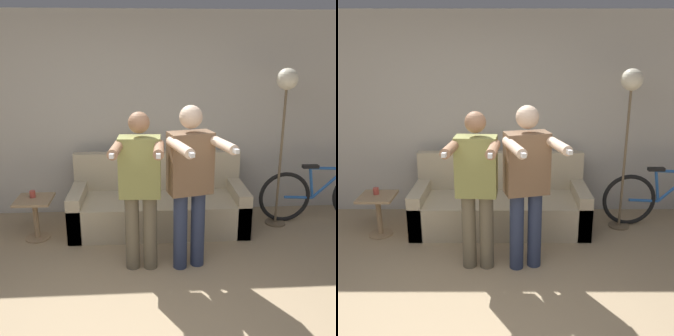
{
  "view_description": "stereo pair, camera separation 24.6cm",
  "coord_description": "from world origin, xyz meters",
  "views": [
    {
      "loc": [
        0.07,
        -2.37,
        2.14
      ],
      "look_at": [
        0.33,
        1.64,
        0.91
      ],
      "focal_mm": 42.0,
      "sensor_mm": 36.0,
      "label": 1
    },
    {
      "loc": [
        0.31,
        -2.38,
        2.14
      ],
      "look_at": [
        0.33,
        1.64,
        0.91
      ],
      "focal_mm": 42.0,
      "sensor_mm": 36.0,
      "label": 2
    }
  ],
  "objects": [
    {
      "name": "person_right",
      "position": [
        0.51,
        1.17,
        0.95
      ],
      "size": [
        0.59,
        0.75,
        1.65
      ],
      "rotation": [
        0.0,
        0.0,
        0.25
      ],
      "color": "#2D3856",
      "rests_on": "ground_plane"
    },
    {
      "name": "bicycle",
      "position": [
        2.33,
        2.19,
        0.35
      ],
      "size": [
        1.62,
        0.07,
        0.75
      ],
      "color": "black",
      "rests_on": "ground_plane"
    },
    {
      "name": "wall_back",
      "position": [
        0.0,
        2.71,
        1.3
      ],
      "size": [
        10.0,
        0.05,
        2.6
      ],
      "color": "beige",
      "rests_on": "ground_plane"
    },
    {
      "name": "person_left",
      "position": [
        0.03,
        1.17,
        0.91
      ],
      "size": [
        0.49,
        0.69,
        1.59
      ],
      "rotation": [
        0.0,
        0.0,
        -0.06
      ],
      "color": "#6B604C",
      "rests_on": "ground_plane"
    },
    {
      "name": "cup",
      "position": [
        -1.22,
        1.95,
        0.54
      ],
      "size": [
        0.07,
        0.07,
        0.08
      ],
      "color": "#B7473D",
      "rests_on": "side_table"
    },
    {
      "name": "couch",
      "position": [
        0.24,
        2.14,
        0.28
      ],
      "size": [
        2.1,
        0.82,
        0.89
      ],
      "color": "beige",
      "rests_on": "ground_plane"
    },
    {
      "name": "side_table",
      "position": [
        -1.19,
        1.91,
        0.35
      ],
      "size": [
        0.4,
        0.4,
        0.5
      ],
      "color": "#A38460",
      "rests_on": "ground_plane"
    },
    {
      "name": "cat",
      "position": [
        -0.04,
        2.44,
        0.97
      ],
      "size": [
        0.52,
        0.13,
        0.18
      ],
      "color": "tan",
      "rests_on": "couch"
    },
    {
      "name": "floor_lamp",
      "position": [
        1.73,
        2.13,
        1.6
      ],
      "size": [
        0.25,
        0.25,
        1.93
      ],
      "color": "#756047",
      "rests_on": "ground_plane"
    }
  ]
}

